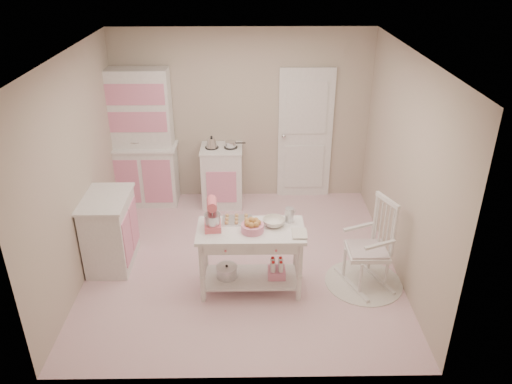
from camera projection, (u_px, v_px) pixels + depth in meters
room_shell at (241, 140)px, 5.63m from camera, size 3.84×3.84×2.62m
door at (305, 135)px, 7.59m from camera, size 0.82×0.05×2.04m
hutch at (140, 139)px, 7.36m from camera, size 1.06×0.50×2.08m
stove at (222, 176)px, 7.60m from camera, size 0.62×0.57×0.92m
base_cabinet at (110, 231)px, 6.15m from camera, size 0.54×0.84×0.92m
lace_rug at (363, 282)px, 5.97m from camera, size 0.92×0.92×0.01m
rocking_chair at (368, 244)px, 5.72m from camera, size 0.72×0.85×1.10m
work_table at (251, 259)px, 5.71m from camera, size 1.20×0.60×0.80m
stand_mixer at (212, 215)px, 5.47m from camera, size 0.22×0.30×0.34m
cookie_tray at (237, 220)px, 5.69m from camera, size 0.34×0.24×0.02m
bread_basket at (252, 228)px, 5.47m from camera, size 0.25×0.25×0.09m
mixing_bowl at (274, 222)px, 5.59m from camera, size 0.25×0.25×0.08m
metal_pitcher at (289, 215)px, 5.64m from camera, size 0.10×0.10×0.17m
recipe_book at (292, 234)px, 5.43m from camera, size 0.17×0.23×0.02m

